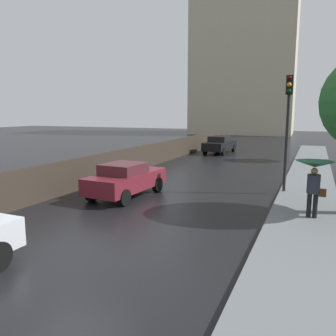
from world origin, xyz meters
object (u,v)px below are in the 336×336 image
at_px(pedestrian_with_umbrella_near, 314,173).
at_px(traffic_light, 288,113).
at_px(car_black_near_kerb, 220,144).
at_px(car_maroon_mid_road, 126,179).

relative_size(pedestrian_with_umbrella_near, traffic_light, 0.38).
bearing_deg(traffic_light, car_black_near_kerb, 115.16).
relative_size(car_black_near_kerb, traffic_light, 0.97).
bearing_deg(car_black_near_kerb, pedestrian_with_umbrella_near, 117.27).
bearing_deg(traffic_light, pedestrian_with_umbrella_near, -72.09).
distance_m(car_black_near_kerb, pedestrian_with_umbrella_near, 18.25).
distance_m(car_maroon_mid_road, traffic_light, 7.06).
bearing_deg(pedestrian_with_umbrella_near, car_black_near_kerb, 123.15).
relative_size(car_black_near_kerb, pedestrian_with_umbrella_near, 2.56).
bearing_deg(pedestrian_with_umbrella_near, car_maroon_mid_road, -175.03).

